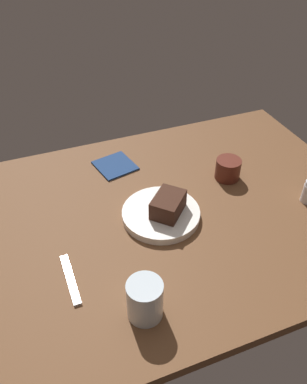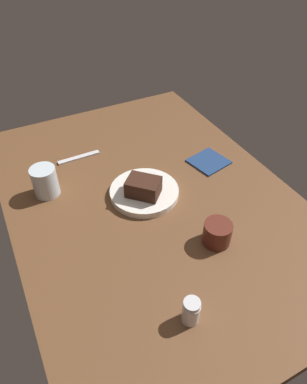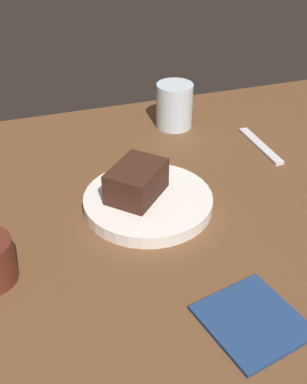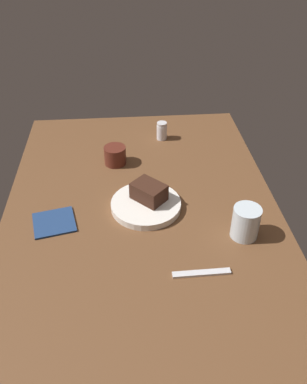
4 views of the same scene
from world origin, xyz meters
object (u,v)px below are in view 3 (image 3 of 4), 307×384
(water_glass, at_px, (174,106))
(folded_napkin, at_px, (252,321))
(chocolate_cake_slice, at_px, (134,182))
(dessert_spoon, at_px, (260,146))
(dessert_plate, at_px, (148,202))

(water_glass, relative_size, folded_napkin, 0.80)
(chocolate_cake_slice, height_order, dessert_spoon, chocolate_cake_slice)
(dessert_plate, bearing_deg, chocolate_cake_slice, 153.92)
(dessert_plate, xyz_separation_m, water_glass, (0.14, 0.27, 0.04))
(dessert_plate, distance_m, chocolate_cake_slice, 0.04)
(dessert_plate, relative_size, water_glass, 2.25)
(water_glass, xyz_separation_m, folded_napkin, (-0.10, -0.54, -0.04))
(water_glass, distance_m, folded_napkin, 0.55)
(dessert_spoon, bearing_deg, dessert_plate, 113.05)
(dessert_plate, xyz_separation_m, dessert_spoon, (0.28, 0.12, -0.01))
(dessert_plate, xyz_separation_m, chocolate_cake_slice, (-0.02, 0.01, 0.04))
(dessert_plate, relative_size, folded_napkin, 1.81)
(chocolate_cake_slice, xyz_separation_m, dessert_spoon, (0.30, 0.11, -0.04))
(chocolate_cake_slice, bearing_deg, folded_napkin, -76.11)
(dessert_spoon, bearing_deg, folded_napkin, 149.26)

